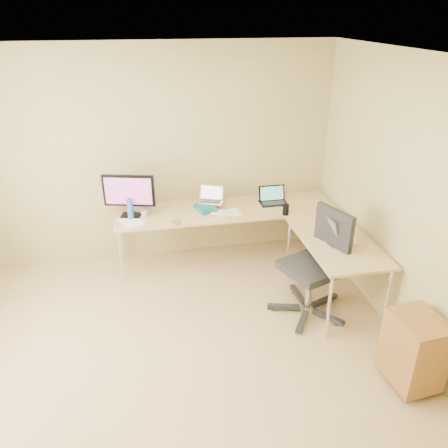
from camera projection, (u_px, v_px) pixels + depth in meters
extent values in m
plane|color=tan|center=(187.00, 375.00, 3.89)|extent=(4.50, 4.50, 0.00)
plane|color=white|center=(171.00, 62.00, 2.75)|extent=(4.50, 4.50, 0.00)
plane|color=tan|center=(161.00, 157.00, 5.30)|extent=(4.50, 0.00, 4.50)
plane|color=tan|center=(432.00, 222.00, 3.68)|extent=(0.00, 4.50, 4.50)
cube|color=tan|center=(226.00, 236.00, 5.49)|extent=(2.65, 0.70, 0.73)
cube|color=tan|center=(333.00, 270.00, 4.77)|extent=(0.70, 1.30, 0.73)
cube|color=black|center=(129.00, 196.00, 5.03)|extent=(0.62, 0.33, 0.51)
cube|color=#0F5757|center=(205.00, 208.00, 5.28)|extent=(0.27, 0.31, 0.04)
cube|color=silver|center=(211.00, 195.00, 5.35)|extent=(0.36, 0.32, 0.19)
cube|color=black|center=(274.00, 196.00, 5.42)|extent=(0.33, 0.25, 0.21)
cube|color=white|center=(225.00, 212.00, 5.21)|extent=(0.40, 0.23, 0.02)
ellipsoid|color=silver|center=(234.00, 210.00, 5.25)|extent=(0.12, 0.09, 0.04)
imported|color=beige|center=(144.00, 214.00, 5.10)|extent=(0.10, 0.10, 0.08)
cylinder|color=silver|center=(176.00, 222.00, 4.95)|extent=(0.14, 0.14, 0.03)
cylinder|color=#2C54AA|center=(130.00, 209.00, 5.02)|extent=(0.07, 0.07, 0.24)
cube|color=white|center=(131.00, 221.00, 5.00)|extent=(0.32, 0.37, 0.01)
cube|color=beige|center=(145.00, 205.00, 5.32)|extent=(0.24, 0.19, 0.08)
cylinder|color=white|center=(130.00, 198.00, 5.24)|extent=(0.23, 0.23, 0.29)
cylinder|color=black|center=(286.00, 210.00, 5.15)|extent=(0.10, 0.10, 0.12)
cube|color=#B6B8C2|center=(340.00, 231.00, 4.53)|extent=(0.39, 0.32, 0.24)
cube|color=black|center=(311.00, 271.00, 4.49)|extent=(0.88, 0.88, 1.13)
cube|color=brown|center=(414.00, 350.00, 3.66)|extent=(0.40, 0.48, 0.62)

